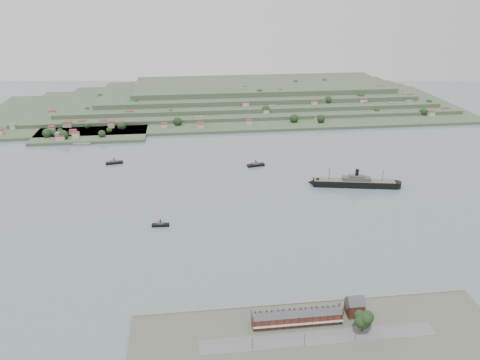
{
  "coord_description": "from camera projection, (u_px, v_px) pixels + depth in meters",
  "views": [
    {
      "loc": [
        -71.76,
        -390.16,
        192.69
      ],
      "look_at": [
        -20.61,
        30.0,
        14.19
      ],
      "focal_mm": 35.0,
      "sensor_mm": 36.0,
      "label": 1
    }
  ],
  "objects": [
    {
      "name": "ferry_west",
      "position": [
        114.0,
        162.0,
        539.71
      ],
      "size": [
        20.08,
        8.97,
        7.28
      ],
      "color": "black",
      "rests_on": "ground"
    },
    {
      "name": "tugboat",
      "position": [
        161.0,
        225.0,
        400.96
      ],
      "size": [
        15.03,
        4.59,
        6.7
      ],
      "color": "black",
      "rests_on": "ground"
    },
    {
      "name": "ground",
      "position": [
        266.0,
        205.0,
        439.73
      ],
      "size": [
        1400.0,
        1400.0,
        0.0
      ],
      "primitive_type": "plane",
      "color": "slate",
      "rests_on": "ground"
    },
    {
      "name": "steamship",
      "position": [
        352.0,
        183.0,
        478.63
      ],
      "size": [
        94.1,
        28.17,
        22.75
      ],
      "color": "black",
      "rests_on": "ground"
    },
    {
      "name": "ferry_east",
      "position": [
        256.0,
        165.0,
        532.49
      ],
      "size": [
        20.72,
        9.18,
        7.52
      ],
      "color": "black",
      "rests_on": "ground"
    },
    {
      "name": "terrace_row",
      "position": [
        297.0,
        317.0,
        282.28
      ],
      "size": [
        55.6,
        9.8,
        11.07
      ],
      "color": "#472319",
      "rests_on": "ground"
    },
    {
      "name": "far_peninsula",
      "position": [
        242.0,
        98.0,
        797.77
      ],
      "size": [
        760.0,
        309.0,
        30.0
      ],
      "color": "#364A31",
      "rests_on": "ground"
    },
    {
      "name": "near_shore",
      "position": [
        321.0,
        345.0,
        268.53
      ],
      "size": [
        220.0,
        80.0,
        2.6
      ],
      "color": "#4C5142",
      "rests_on": "ground"
    },
    {
      "name": "gabled_building",
      "position": [
        355.0,
        306.0,
        289.61
      ],
      "size": [
        10.4,
        10.18,
        14.09
      ],
      "color": "#472319",
      "rests_on": "ground"
    },
    {
      "name": "fig_tree",
      "position": [
        364.0,
        320.0,
        274.06
      ],
      "size": [
        12.62,
        10.93,
        14.08
      ],
      "color": "#402B1D",
      "rests_on": "ground"
    }
  ]
}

